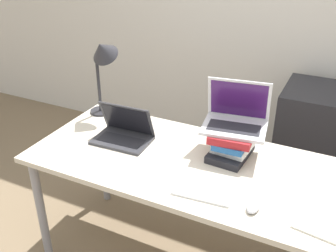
{
  "coord_description": "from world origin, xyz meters",
  "views": [
    {
      "loc": [
        0.67,
        -1.23,
        1.86
      ],
      "look_at": [
        -0.12,
        0.38,
        0.92
      ],
      "focal_mm": 42.0,
      "sensor_mm": 36.0,
      "label": 1
    }
  ],
  "objects": [
    {
      "name": "laptop_left",
      "position": [
        -0.42,
        0.42,
        0.79
      ],
      "size": [
        0.33,
        0.23,
        0.21
      ],
      "color": "#333338",
      "rests_on": "desk"
    },
    {
      "name": "book_stack",
      "position": [
        0.19,
        0.53,
        0.82
      ],
      "size": [
        0.24,
        0.29,
        0.15
      ],
      "color": "black",
      "rests_on": "desk"
    },
    {
      "name": "mini_fridge",
      "position": [
        0.56,
        1.49,
        0.41
      ],
      "size": [
        0.58,
        0.55,
        0.83
      ],
      "color": "#232328",
      "rests_on": "ground_plane"
    },
    {
      "name": "desk_lamp",
      "position": [
        -0.68,
        0.63,
        1.13
      ],
      "size": [
        0.23,
        0.2,
        0.53
      ],
      "color": "#28282D",
      "rests_on": "desk"
    },
    {
      "name": "notepad",
      "position": [
        0.7,
        0.24,
        0.75
      ],
      "size": [
        0.24,
        0.33,
        0.01
      ],
      "color": "white",
      "rests_on": "desk"
    },
    {
      "name": "laptop_on_books",
      "position": [
        0.18,
        0.58,
        0.94
      ],
      "size": [
        0.36,
        0.29,
        0.25
      ],
      "color": "silver",
      "rests_on": "book_stack"
    },
    {
      "name": "wireless_keyboard",
      "position": [
        0.17,
        0.15,
        0.75
      ],
      "size": [
        0.28,
        0.13,
        0.01
      ],
      "color": "white",
      "rests_on": "desk"
    },
    {
      "name": "desk",
      "position": [
        0.0,
        0.38,
        0.67
      ],
      "size": [
        1.7,
        0.76,
        0.74
      ],
      "color": "beige",
      "rests_on": "ground_plane"
    },
    {
      "name": "mouse",
      "position": [
        0.41,
        0.15,
        0.76
      ],
      "size": [
        0.06,
        0.11,
        0.03
      ],
      "color": "#B2B2B7",
      "rests_on": "desk"
    }
  ]
}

